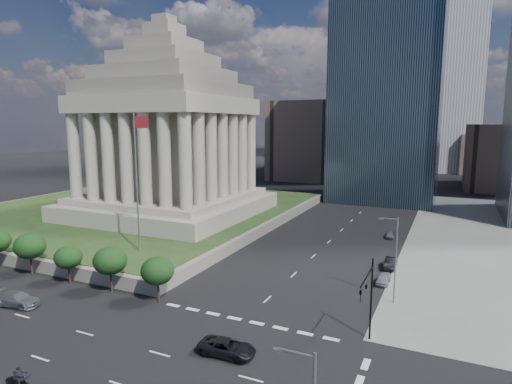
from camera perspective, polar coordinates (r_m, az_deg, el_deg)
The scene contains 17 objects.
ground at distance 126.43m, azimuth 16.02°, elevation -0.44°, with size 500.00×500.00×0.00m, color black.
plaza_terrace at distance 99.03m, azimuth -15.80°, elevation -2.49°, with size 66.00×70.00×1.80m, color #6B645C.
plaza_lawn at distance 98.85m, azimuth -15.82°, elevation -1.95°, with size 64.00×68.00×0.10m, color #233A17.
war_memorial at distance 88.69m, azimuth -11.74°, elevation 9.68°, with size 34.00×34.00×39.00m, color #A49C89, non-canonical shape.
flagpole at distance 62.71m, azimuth -15.56°, elevation 2.24°, with size 2.52×0.24×20.00m.
tree_row at distance 67.99m, azimuth -29.66°, elevation -6.81°, with size 53.00×4.00×6.00m, color black, non-canonical shape.
midrise_glass at distance 119.95m, azimuth 17.25°, elevation 13.39°, with size 26.00×26.00×60.00m, color black.
building_filler_ne at distance 154.33m, azimuth 29.81°, elevation 4.12°, with size 20.00×30.00×20.00m, color #4F4036.
building_filler_nw at distance 161.04m, azimuth 7.27°, elevation 6.84°, with size 24.00×30.00×28.00m, color #4F4036.
traffic_signal_ne at distance 40.49m, azimuth 14.73°, elevation -12.97°, with size 0.30×5.74×8.00m.
street_lamp_north at distance 50.84m, azimuth 17.97°, elevation -8.03°, with size 2.13×0.22×10.00m.
pickup_truck at distance 40.22m, azimuth -3.87°, elevation -19.98°, with size 2.39×5.19×1.44m, color black.
suv_grey at distance 56.28m, azimuth -29.30°, elevation -12.34°, with size 2.21×5.44×1.58m, color #55595C.
parked_sedan_near at distance 58.09m, azimuth 16.61°, elevation -11.01°, with size 1.51×3.76×1.28m, color gray.
parked_sedan_mid at distance 64.21m, azimuth 17.48°, elevation -9.04°, with size 1.50×4.29×1.42m, color black.
parked_sedan_far at distance 80.45m, azimuth 17.45°, elevation -5.44°, with size 3.58×1.44×1.22m, color #595C60.
motorcycle_trail at distance 40.31m, azimuth -29.19°, elevation -20.79°, with size 2.49×0.68×1.86m, color black, non-canonical shape.
Camera 1 is at (18.59, -23.40, 20.28)m, focal length 30.00 mm.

